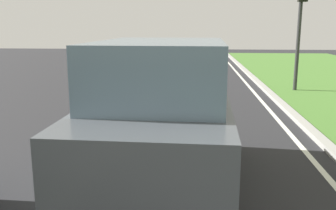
# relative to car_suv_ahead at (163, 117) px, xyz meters

# --- Properties ---
(ground_plane) EXTENTS (60.00, 60.00, 0.00)m
(ground_plane) POSITION_rel_car_suv_ahead_xyz_m (-0.89, 4.83, -1.17)
(ground_plane) COLOR #262628
(lane_line_center) EXTENTS (0.12, 32.00, 0.01)m
(lane_line_center) POSITION_rel_car_suv_ahead_xyz_m (-1.59, 4.83, -1.16)
(lane_line_center) COLOR silver
(lane_line_center) RESTS_ON ground
(lane_line_right_edge) EXTENTS (0.12, 32.00, 0.01)m
(lane_line_right_edge) POSITION_rel_car_suv_ahead_xyz_m (2.71, 4.83, -1.16)
(lane_line_right_edge) COLOR silver
(lane_line_right_edge) RESTS_ON ground
(curb_right) EXTENTS (0.24, 48.00, 0.12)m
(curb_right) POSITION_rel_car_suv_ahead_xyz_m (3.21, 4.83, -1.11)
(curb_right) COLOR #9E9B93
(curb_right) RESTS_ON ground
(car_suv_ahead) EXTENTS (2.10, 4.56, 2.28)m
(car_suv_ahead) POSITION_rel_car_suv_ahead_xyz_m (0.00, 0.00, 0.00)
(car_suv_ahead) COLOR #474C51
(car_suv_ahead) RESTS_ON ground
(traffic_light_near_right) EXTENTS (0.32, 0.50, 4.37)m
(traffic_light_near_right) POSITION_rel_car_suv_ahead_xyz_m (4.29, 9.00, 1.85)
(traffic_light_near_right) COLOR #2D2D2D
(traffic_light_near_right) RESTS_ON ground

